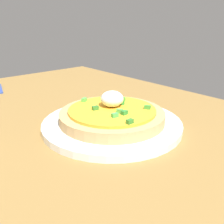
{
  "coord_description": "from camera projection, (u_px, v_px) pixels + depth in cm",
  "views": [
    {
      "loc": [
        -45.18,
        28.2,
        25.08
      ],
      "look_at": [
        -7.3,
        -5.19,
        6.21
      ],
      "focal_mm": 41.29,
      "sensor_mm": 36.0,
      "label": 1
    }
  ],
  "objects": [
    {
      "name": "dining_table",
      "position": [
        73.0,
        129.0,
        0.58
      ],
      "size": [
        110.9,
        83.35,
        2.77
      ],
      "primitive_type": "cube",
      "color": "olive",
      "rests_on": "ground"
    },
    {
      "name": "plate",
      "position": [
        112.0,
        124.0,
        0.55
      ],
      "size": [
        29.39,
        29.39,
        1.44
      ],
      "primitive_type": "cylinder",
      "color": "white",
      "rests_on": "dining_table"
    },
    {
      "name": "pizza",
      "position": [
        112.0,
        114.0,
        0.54
      ],
      "size": [
        22.11,
        22.11,
        6.08
      ],
      "color": "tan",
      "rests_on": "plate"
    }
  ]
}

